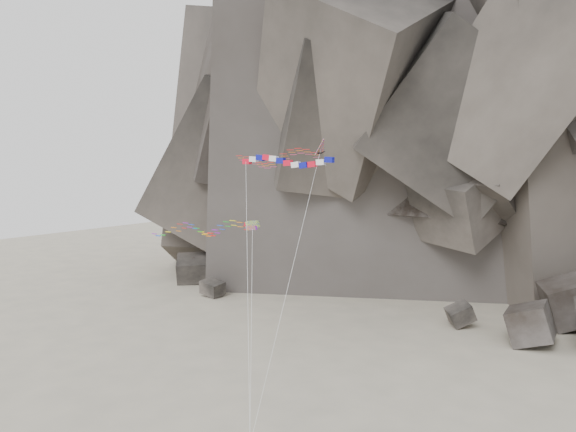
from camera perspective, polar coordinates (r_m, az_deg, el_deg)
The scene contains 7 objects.
ground at distance 55.72m, azimuth -2.09°, elevation -17.54°, with size 260.00×260.00×0.00m, color #ADA38C.
headland at distance 118.34m, azimuth 17.39°, elevation 14.82°, with size 110.00×70.00×84.00m, color #595049, non-canonical shape.
boulder_field at distance 79.88m, azimuth 21.55°, elevation -8.98°, with size 80.85×17.50×9.47m.
delta_kite at distance 57.48m, azimuth -1.51°, elevation 5.97°, with size 13.78×18.49×22.66m.
banner_kite at distance 52.64m, azimuth -0.29°, elevation 5.49°, with size 10.16×14.23×20.95m.
parafoil_kite at distance 56.93m, azimuth -9.32°, elevation -1.26°, with size 21.67×12.14×14.87m.
pennant_kite at distance 51.37m, azimuth -4.17°, elevation -5.00°, with size 9.62×13.12×14.38m.
Camera 1 is at (28.19, -43.06, 21.35)m, focal length 35.00 mm.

